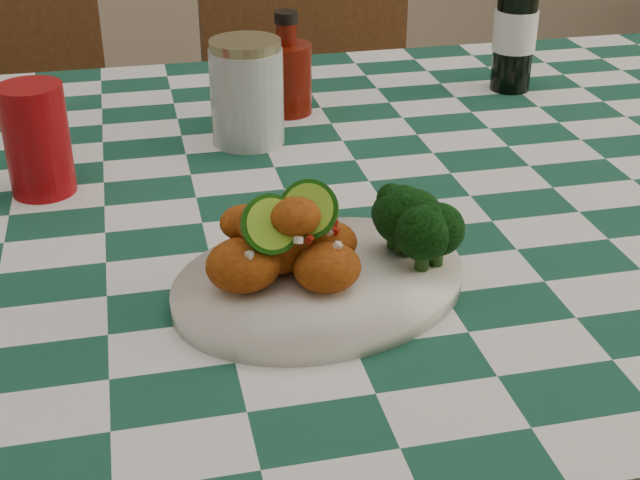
{
  "coord_description": "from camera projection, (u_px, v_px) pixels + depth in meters",
  "views": [
    {
      "loc": [
        -0.17,
        -0.93,
        1.23
      ],
      "look_at": [
        -0.01,
        -0.23,
        0.84
      ],
      "focal_mm": 50.0,
      "sensor_mm": 36.0,
      "label": 1
    }
  ],
  "objects": [
    {
      "name": "dining_table",
      "position": [
        290.0,
        448.0,
        1.22
      ],
      "size": [
        1.66,
        1.06,
        0.79
      ],
      "primitive_type": null,
      "color": "#174A37",
      "rests_on": "ground"
    },
    {
      "name": "plate",
      "position": [
        320.0,
        283.0,
        0.83
      ],
      "size": [
        0.34,
        0.29,
        0.02
      ],
      "primitive_type": null,
      "rotation": [
        0.0,
        0.0,
        0.29
      ],
      "color": "silver",
      "rests_on": "dining_table"
    },
    {
      "name": "fried_chicken_pile",
      "position": [
        293.0,
        239.0,
        0.8
      ],
      "size": [
        0.13,
        0.09,
        0.08
      ],
      "primitive_type": null,
      "color": "#AD4A10",
      "rests_on": "plate"
    },
    {
      "name": "broccoli_side",
      "position": [
        419.0,
        227.0,
        0.84
      ],
      "size": [
        0.09,
        0.09,
        0.07
      ],
      "primitive_type": null,
      "color": "black",
      "rests_on": "plate"
    },
    {
      "name": "red_tumbler",
      "position": [
        37.0,
        140.0,
        1.0
      ],
      "size": [
        0.09,
        0.09,
        0.13
      ],
      "primitive_type": "cylinder",
      "rotation": [
        0.0,
        0.0,
        -0.34
      ],
      "color": "#92070C",
      "rests_on": "dining_table"
    },
    {
      "name": "ketchup_bottle",
      "position": [
        287.0,
        63.0,
        1.23
      ],
      "size": [
        0.08,
        0.08,
        0.14
      ],
      "primitive_type": null,
      "rotation": [
        0.0,
        0.0,
        -0.18
      ],
      "color": "#5F0E04",
      "rests_on": "dining_table"
    },
    {
      "name": "mason_jar",
      "position": [
        247.0,
        92.0,
        1.13
      ],
      "size": [
        0.12,
        0.12,
        0.13
      ],
      "primitive_type": null,
      "rotation": [
        0.0,
        0.0,
        0.38
      ],
      "color": "#B2BCBA",
      "rests_on": "dining_table"
    },
    {
      "name": "beer_bottle",
      "position": [
        517.0,
        16.0,
        1.3
      ],
      "size": [
        0.08,
        0.08,
        0.22
      ],
      "primitive_type": null,
      "rotation": [
        0.0,
        0.0,
        0.24
      ],
      "color": "black",
      "rests_on": "dining_table"
    },
    {
      "name": "wooden_chair_left",
      "position": [
        12.0,
        189.0,
        1.72
      ],
      "size": [
        0.51,
        0.53,
        0.99
      ],
      "primitive_type": null,
      "rotation": [
        0.0,
        0.0,
        0.14
      ],
      "color": "#472814",
      "rests_on": "ground"
    },
    {
      "name": "wooden_chair_right",
      "position": [
        328.0,
        161.0,
        1.85
      ],
      "size": [
        0.46,
        0.48,
        0.98
      ],
      "primitive_type": null,
      "rotation": [
        0.0,
        0.0,
        0.02
      ],
      "color": "#472814",
      "rests_on": "ground"
    }
  ]
}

